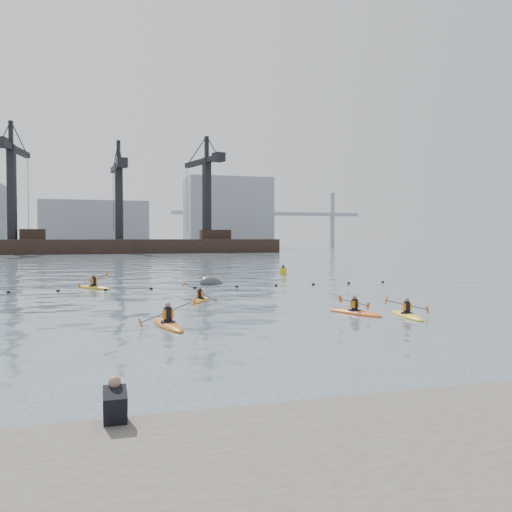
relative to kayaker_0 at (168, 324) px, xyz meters
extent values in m
plane|color=#333E4B|center=(2.97, -6.65, -0.11)|extent=(400.00, 400.00, 0.00)
cube|color=black|center=(-2.53, -12.45, 0.67)|extent=(0.38, 0.60, 0.67)
cube|color=black|center=(-2.53, -12.23, 0.51)|extent=(0.34, 0.40, 0.24)
sphere|color=#8C6651|center=(-2.53, -12.35, 1.05)|extent=(0.21, 0.21, 0.21)
sphere|color=black|center=(-8.03, 16.10, -0.08)|extent=(0.24, 0.24, 0.24)
sphere|color=black|center=(-5.03, 16.07, -0.08)|extent=(0.24, 0.24, 0.24)
sphere|color=black|center=(-2.03, 15.94, -0.08)|extent=(0.24, 0.24, 0.24)
sphere|color=black|center=(0.97, 15.77, -0.08)|extent=(0.24, 0.24, 0.24)
sphere|color=black|center=(3.97, 15.64, -0.08)|extent=(0.24, 0.24, 0.24)
sphere|color=black|center=(6.97, 15.61, -0.08)|extent=(0.24, 0.24, 0.24)
sphere|color=black|center=(9.97, 15.70, -0.08)|extent=(0.24, 0.24, 0.24)
sphere|color=black|center=(12.97, 15.86, -0.08)|extent=(0.24, 0.24, 0.24)
sphere|color=black|center=(15.97, 16.02, -0.08)|extent=(0.24, 0.24, 0.24)
sphere|color=black|center=(18.97, 16.10, -0.08)|extent=(0.24, 0.24, 0.24)
cube|color=black|center=(2.97, 103.35, 0.74)|extent=(72.00, 12.00, 4.50)
cube|color=black|center=(-15.03, 103.35, 4.09)|extent=(5.00, 3.00, 2.20)
cube|color=black|center=(24.97, 103.35, 4.09)|extent=(7.00, 3.00, 2.20)
cube|color=black|center=(-19.03, 103.35, 12.99)|extent=(1.85, 1.85, 20.00)
cube|color=black|center=(-18.56, 106.01, 22.39)|extent=(4.31, 17.93, 1.20)
cube|color=black|center=(-20.13, 97.15, 22.39)|extent=(2.62, 2.94, 2.00)
cube|color=black|center=(-19.03, 103.35, 25.49)|extent=(0.93, 0.93, 5.00)
cube|color=black|center=(2.97, 103.35, 11.49)|extent=(1.73, 1.73, 17.00)
cube|color=black|center=(2.77, 105.60, 19.39)|extent=(2.50, 15.05, 1.20)
cube|color=black|center=(3.42, 98.12, 19.39)|extent=(2.42, 2.78, 2.00)
cube|color=black|center=(2.97, 103.35, 22.49)|extent=(0.87, 0.87, 5.00)
cube|color=black|center=(22.97, 103.35, 12.49)|extent=(1.96, 1.96, 19.00)
cube|color=black|center=(22.31, 105.82, 21.39)|extent=(5.56, 16.73, 1.20)
cube|color=black|center=(24.51, 97.61, 21.39)|extent=(2.80, 3.08, 2.00)
cube|color=black|center=(22.97, 103.35, 24.49)|extent=(0.98, 0.98, 5.00)
cube|color=gray|center=(-2.03, 143.35, 6.89)|extent=(30.00, 14.00, 14.00)
cube|color=gray|center=(37.97, 143.35, 10.89)|extent=(26.00, 14.00, 22.00)
cube|color=gray|center=(57.97, 163.35, 11.89)|extent=(70.00, 2.00, 1.20)
cylinder|color=gray|center=(32.97, 163.35, 9.89)|extent=(1.60, 1.60, 20.00)
cylinder|color=gray|center=(82.97, 163.35, 9.89)|extent=(1.60, 1.60, 20.00)
ellipsoid|color=#C65F12|center=(0.00, 0.00, -0.06)|extent=(1.22, 3.56, 0.35)
cylinder|color=black|center=(0.00, 0.00, 0.08)|extent=(0.75, 0.75, 0.07)
cylinder|color=black|center=(0.00, 0.00, 0.38)|extent=(0.33, 0.33, 0.57)
cube|color=orange|center=(0.00, 0.00, 0.41)|extent=(0.42, 0.30, 0.37)
sphere|color=#8C6651|center=(0.00, 0.00, 0.77)|extent=(0.23, 0.23, 0.23)
cylinder|color=black|center=(0.00, 0.00, 0.49)|extent=(2.27, 0.38, 0.80)
cube|color=#D85914|center=(-1.10, -0.17, 0.14)|extent=(0.19, 0.18, 0.37)
cube|color=#D85914|center=(1.10, 0.17, 0.85)|extent=(0.19, 0.18, 0.37)
ellipsoid|color=yellow|center=(10.61, -0.44, -0.07)|extent=(1.05, 3.13, 0.31)
cylinder|color=black|center=(10.61, -0.44, 0.06)|extent=(0.65, 0.65, 0.06)
cylinder|color=black|center=(10.61, -0.44, 0.32)|extent=(0.29, 0.29, 0.50)
cube|color=orange|center=(10.61, -0.44, 0.34)|extent=(0.37, 0.26, 0.33)
sphere|color=#8C6651|center=(10.61, -0.44, 0.66)|extent=(0.20, 0.20, 0.20)
cylinder|color=black|center=(10.61, -0.44, 0.42)|extent=(2.04, 0.33, 0.52)
cube|color=#D85914|center=(9.64, -0.29, 0.64)|extent=(0.14, 0.15, 0.33)
cube|color=#D85914|center=(11.58, -0.58, 0.20)|extent=(0.14, 0.15, 0.33)
ellipsoid|color=orange|center=(2.86, 8.03, -0.07)|extent=(1.93, 2.86, 0.29)
cylinder|color=black|center=(2.86, 8.03, 0.05)|extent=(0.75, 0.75, 0.06)
cylinder|color=black|center=(2.86, 8.03, 0.31)|extent=(0.28, 0.28, 0.48)
cube|color=orange|center=(2.86, 8.03, 0.33)|extent=(0.39, 0.34, 0.31)
sphere|color=#8C6651|center=(2.86, 8.03, 0.63)|extent=(0.19, 0.19, 0.19)
cylinder|color=black|center=(2.86, 8.03, 0.40)|extent=(1.60, 0.89, 0.98)
cube|color=#D85914|center=(2.03, 8.48, 0.84)|extent=(0.23, 0.20, 0.30)
cube|color=#D85914|center=(3.68, 7.58, -0.04)|extent=(0.23, 0.20, 0.30)
ellipsoid|color=#E35715|center=(8.79, 1.07, -0.07)|extent=(1.81, 3.13, 0.31)
cylinder|color=black|center=(8.79, 1.07, 0.06)|extent=(0.77, 0.77, 0.06)
cylinder|color=black|center=(8.79, 1.07, 0.33)|extent=(0.29, 0.29, 0.51)
cube|color=orange|center=(8.79, 1.07, 0.35)|extent=(0.41, 0.34, 0.33)
sphere|color=#8C6651|center=(8.79, 1.07, 0.68)|extent=(0.21, 0.21, 0.21)
cylinder|color=black|center=(8.79, 1.07, 0.43)|extent=(1.95, 0.86, 0.55)
cube|color=#D85914|center=(9.71, 1.46, 0.19)|extent=(0.17, 0.18, 0.34)
cube|color=#D85914|center=(7.87, 0.68, 0.67)|extent=(0.17, 0.18, 0.34)
ellipsoid|color=#C39417|center=(-2.79, 17.57, -0.06)|extent=(2.67, 3.34, 0.36)
cylinder|color=black|center=(-2.79, 17.57, 0.08)|extent=(0.94, 0.94, 0.07)
cylinder|color=black|center=(-2.79, 17.57, 0.40)|extent=(0.34, 0.34, 0.58)
cube|color=orange|center=(-2.79, 17.57, 0.42)|extent=(0.47, 0.44, 0.38)
sphere|color=#8C6651|center=(-2.79, 17.57, 0.79)|extent=(0.24, 0.24, 0.24)
cylinder|color=black|center=(-2.79, 17.57, 0.51)|extent=(1.96, 1.42, 0.72)
cube|color=#D85914|center=(-3.72, 16.90, 0.19)|extent=(0.22, 0.22, 0.38)
cube|color=#D85914|center=(-1.86, 18.23, 0.83)|extent=(0.22, 0.22, 0.38)
ellipsoid|color=#383A3C|center=(5.82, 18.76, -0.11)|extent=(2.92, 2.81, 1.69)
cylinder|color=gold|center=(14.36, 26.41, 0.17)|extent=(0.63, 0.63, 0.82)
cone|color=black|center=(14.36, 26.41, 0.75)|extent=(0.40, 0.40, 0.32)
camera|label=1|loc=(-2.87, -21.57, 3.46)|focal=38.00mm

